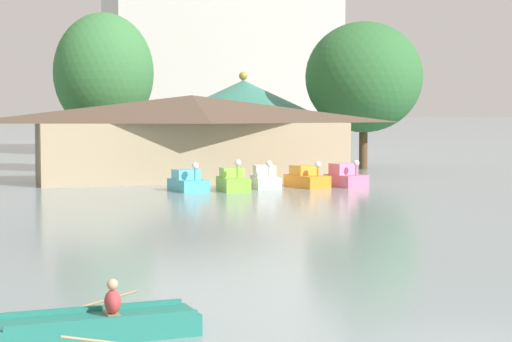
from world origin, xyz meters
TOP-DOWN VIEW (x-y plane):
  - rowboat_with_rower at (-6.21, 3.52)m, footprint 3.91×3.53m
  - pedal_boat_cyan at (2.34, 34.55)m, footprint 2.00×2.68m
  - pedal_boat_lime at (4.78, 34.01)m, footprint 1.49×2.83m
  - pedal_boat_white at (7.09, 35.39)m, footprint 1.65×2.84m
  - pedal_boat_orange at (9.53, 35.09)m, footprint 2.16×3.03m
  - pedal_boat_pink at (11.85, 34.79)m, footprint 2.28×2.64m
  - boathouse at (4.25, 42.10)m, footprint 20.77×7.64m
  - green_roof_pavilion at (11.59, 55.76)m, footprint 13.56×13.56m
  - shoreline_tree_mid at (-0.11, 51.89)m, footprint 7.27×7.27m
  - shoreline_tree_right at (19.51, 49.69)m, footprint 9.01×9.01m
  - background_building_block at (15.31, 77.96)m, footprint 23.64×13.47m

SIDE VIEW (x-z plane):
  - rowboat_with_rower at x=-6.21m, z-range -0.33..0.80m
  - pedal_boat_cyan at x=2.34m, z-range -0.33..1.31m
  - pedal_boat_orange at x=9.53m, z-range -0.27..1.31m
  - pedal_boat_lime at x=4.78m, z-range -0.38..1.42m
  - pedal_boat_white at x=7.09m, z-range -0.30..1.34m
  - pedal_boat_pink at x=11.85m, z-range -0.26..1.35m
  - boathouse at x=4.25m, z-range 0.13..5.60m
  - green_roof_pavilion at x=11.59m, z-range 0.27..7.95m
  - shoreline_tree_right at x=19.51m, z-range 1.41..12.75m
  - shoreline_tree_mid at x=-0.11m, z-range 1.42..13.04m
  - background_building_block at x=15.31m, z-range 0.02..26.61m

